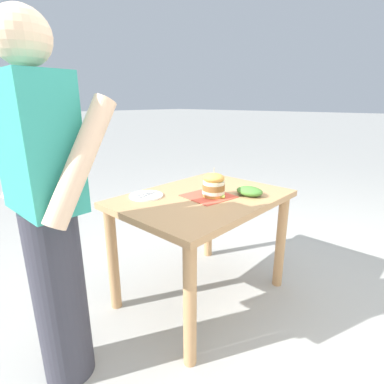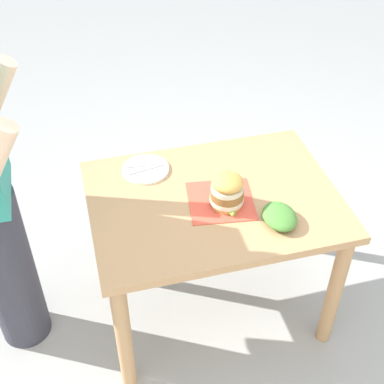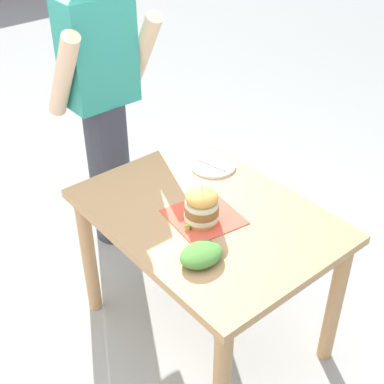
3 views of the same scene
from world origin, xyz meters
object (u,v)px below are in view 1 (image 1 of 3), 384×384
at_px(sandwich, 214,185).
at_px(pickle_spear, 219,196).
at_px(patio_table, 202,214).
at_px(side_plate_with_forks, 146,196).
at_px(diner_across_table, 49,212).
at_px(side_salad, 249,191).

height_order(sandwich, pickle_spear, sandwich).
distance_m(sandwich, pickle_spear, 0.09).
relative_size(patio_table, pickle_spear, 15.68).
relative_size(patio_table, sandwich, 5.79).
distance_m(side_plate_with_forks, diner_across_table, 0.72).
height_order(sandwich, diner_across_table, diner_across_table).
distance_m(patio_table, side_salad, 0.35).
bearing_deg(sandwich, side_salad, -130.82).
bearing_deg(side_salad, pickle_spear, 61.78).
height_order(patio_table, pickle_spear, pickle_spear).
distance_m(patio_table, diner_across_table, 0.98).
bearing_deg(side_plate_with_forks, diner_across_table, 104.94).
bearing_deg(sandwich, diner_across_table, 81.67).
height_order(patio_table, side_salad, side_salad).
bearing_deg(patio_table, diner_across_table, 85.10).
xyz_separation_m(pickle_spear, side_plate_with_forks, (0.38, 0.29, -0.01)).
height_order(side_plate_with_forks, diner_across_table, diner_across_table).
xyz_separation_m(pickle_spear, side_salad, (-0.10, -0.19, 0.01)).
distance_m(patio_table, pickle_spear, 0.19).
relative_size(side_plate_with_forks, side_salad, 1.22).
bearing_deg(sandwich, patio_table, 31.39).
distance_m(side_salad, diner_across_table, 1.21).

